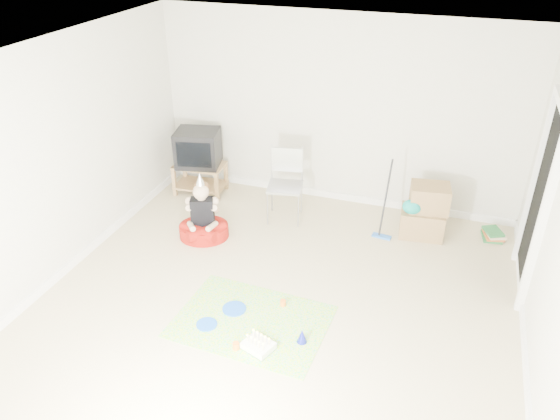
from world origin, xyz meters
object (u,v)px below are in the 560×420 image
(cardboard_boxes, at_px, (424,212))
(seated_woman, at_px, (203,223))
(crt_tv, at_px, (198,148))
(folding_chair, at_px, (285,187))
(birthday_cake, at_px, (258,346))
(tv_stand, at_px, (200,176))

(cardboard_boxes, height_order, seated_woman, seated_woman)
(crt_tv, relative_size, folding_chair, 0.60)
(cardboard_boxes, relative_size, seated_woman, 0.77)
(folding_chair, bearing_deg, birthday_cake, -77.38)
(folding_chair, relative_size, cardboard_boxes, 1.43)
(crt_tv, distance_m, birthday_cake, 3.47)
(crt_tv, xyz_separation_m, folding_chair, (1.42, -0.34, -0.22))
(folding_chair, distance_m, seated_woman, 1.17)
(tv_stand, xyz_separation_m, folding_chair, (1.42, -0.34, 0.21))
(crt_tv, height_order, birthday_cake, crt_tv)
(cardboard_boxes, distance_m, birthday_cake, 2.94)
(seated_woman, bearing_deg, crt_tv, 117.79)
(crt_tv, relative_size, seated_woman, 0.66)
(birthday_cake, bearing_deg, cardboard_boxes, 64.59)
(folding_chair, bearing_deg, tv_stand, 166.68)
(tv_stand, distance_m, seated_woman, 1.25)
(crt_tv, height_order, cardboard_boxes, crt_tv)
(crt_tv, xyz_separation_m, birthday_cake, (1.96, -2.78, -0.67))
(tv_stand, xyz_separation_m, seated_woman, (0.58, -1.11, -0.07))
(tv_stand, relative_size, crt_tv, 1.25)
(crt_tv, distance_m, seated_woman, 1.35)
(crt_tv, bearing_deg, tv_stand, 104.05)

